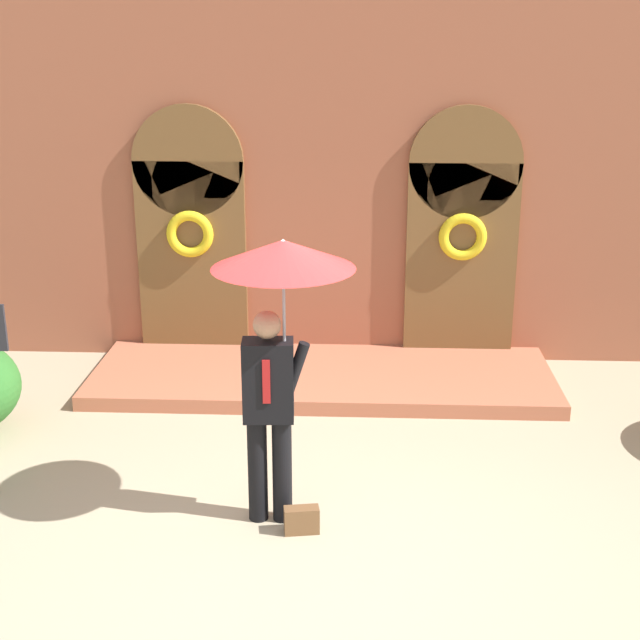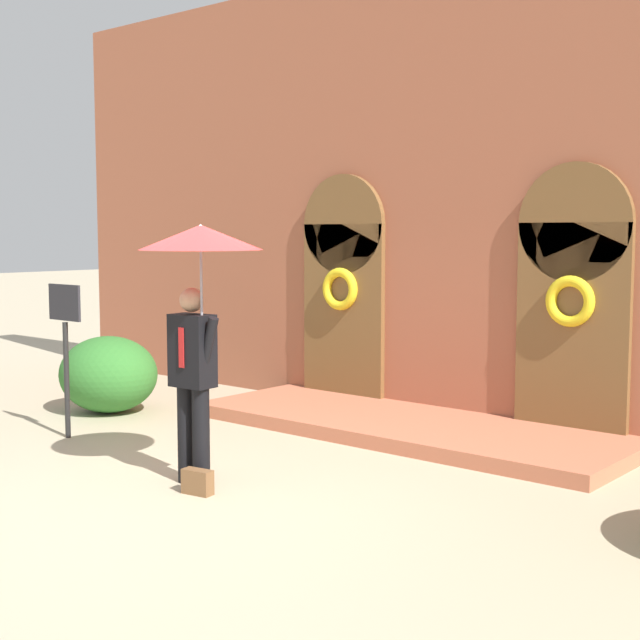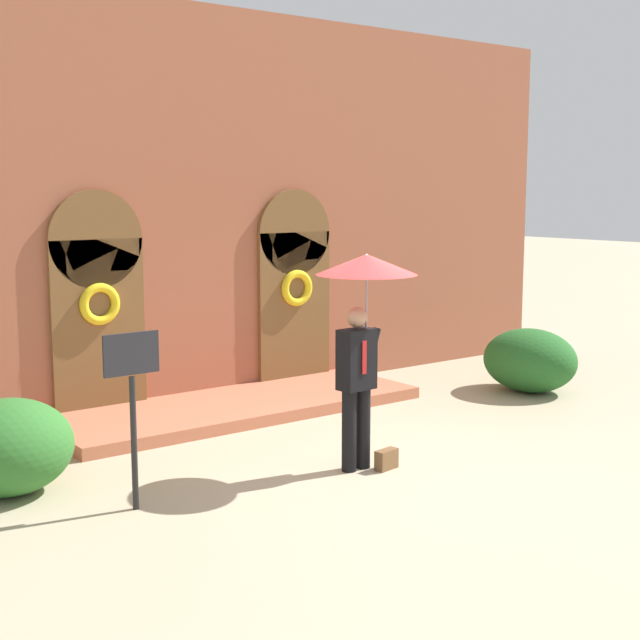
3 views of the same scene
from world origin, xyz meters
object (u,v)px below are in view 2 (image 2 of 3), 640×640
at_px(person_with_umbrella, 199,275).
at_px(sign_post, 65,335).
at_px(shrub_left, 108,374).
at_px(handbag, 198,482).

height_order(person_with_umbrella, sign_post, person_with_umbrella).
xyz_separation_m(person_with_umbrella, shrub_left, (-3.39, 1.49, -1.42)).
bearing_deg(person_with_umbrella, sign_post, 172.71).
distance_m(sign_post, shrub_left, 1.58).
relative_size(sign_post, shrub_left, 1.31).
height_order(person_with_umbrella, handbag, person_with_umbrella).
xyz_separation_m(person_with_umbrella, handbag, (0.17, -0.20, -1.80)).
distance_m(person_with_umbrella, shrub_left, 3.97).
relative_size(handbag, sign_post, 0.16).
bearing_deg(shrub_left, sign_post, -54.86).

